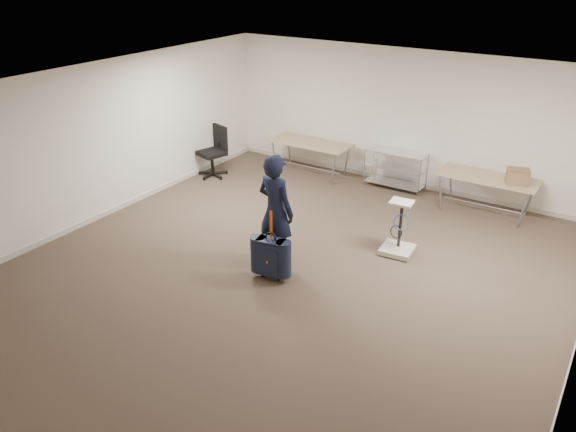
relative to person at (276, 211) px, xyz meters
The scene contains 10 objects.
ground 1.00m from the person, 39.06° to the right, with size 9.00×9.00×0.00m, color #433228.
room_shell 1.44m from the person, 73.13° to the left, with size 8.00×9.00×9.00m.
folding_table_left 4.00m from the person, 113.04° to the left, with size 1.80×0.75×0.73m.
folding_table_right 4.31m from the person, 58.69° to the left, with size 1.80×0.75×0.73m.
wire_shelf 3.97m from the person, 85.11° to the left, with size 1.22×0.47×0.80m.
person is the anchor object (origin of this frame).
suitcase 0.72m from the person, 65.02° to the right, with size 0.45×0.31×1.13m.
office_chair 4.14m from the person, 143.24° to the left, with size 0.67×0.67×1.10m.
equipment_cart 2.11m from the person, 41.73° to the left, with size 0.55×0.55×0.92m.
cardboard_box 4.52m from the person, 52.42° to the left, with size 0.37×0.28×0.28m, color #9E7949.
Camera 1 is at (4.02, -6.15, 4.49)m, focal length 35.00 mm.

